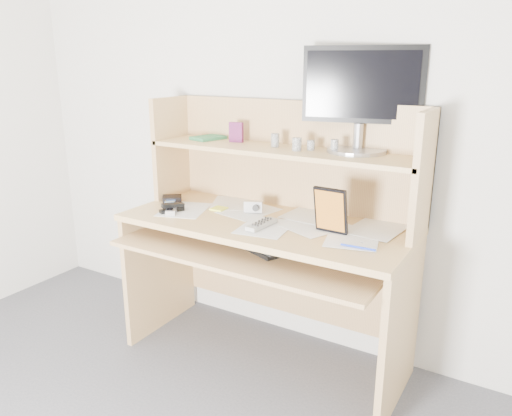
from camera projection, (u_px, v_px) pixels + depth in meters
The scene contains 19 objects.
back_wall at pixel (297, 110), 2.51m from camera, with size 3.60×0.04×2.50m, color silver.
desk at pixel (273, 227), 2.48m from camera, with size 1.40×0.70×1.30m.
paper_clutter at pixel (265, 220), 2.39m from camera, with size 1.32×0.54×0.01m, color white.
keyboard at pixel (254, 242), 2.36m from camera, with size 0.42×0.29×0.03m.
tv_remote at pixel (262, 224), 2.30m from camera, with size 0.05×0.19×0.02m, color #A2A29D.
flip_phone at pixel (171, 210), 2.50m from camera, with size 0.05×0.09×0.02m, color #A8A9AB.
stapler at pixel (172, 207), 2.53m from camera, with size 0.03×0.13×0.04m, color black.
wallet at pixel (172, 198), 2.71m from camera, with size 0.10×0.08×0.03m, color black.
sticky_note_pad at pixel (219, 209), 2.57m from camera, with size 0.07×0.07×0.01m, color #F6EB40.
digital_camera at pixel (253, 206), 2.51m from camera, with size 0.09×0.04×0.06m, color #BABABC.
game_case at pixel (331, 211), 2.18m from camera, with size 0.15×0.02×0.21m, color black.
blue_pen at pixel (358, 247), 2.03m from camera, with size 0.01×0.01×0.15m, color blue.
card_box at pixel (236, 132), 2.59m from camera, with size 0.07×0.02×0.10m, color #A41815.
shelf_book at pixel (208, 138), 2.69m from camera, with size 0.12×0.17×0.02m, color #35864F.
chip_stack_a at pixel (297, 144), 2.34m from camera, with size 0.04×0.04×0.06m, color black.
chip_stack_b at pixel (275, 140), 2.45m from camera, with size 0.04×0.04×0.07m, color white.
chip_stack_c at pixel (311, 145), 2.36m from camera, with size 0.04×0.04×0.05m, color black.
chip_stack_d at pixel (335, 146), 2.29m from camera, with size 0.04×0.04×0.06m, color white.
monitor at pixel (361, 96), 2.27m from camera, with size 0.55×0.27×0.48m.
Camera 1 is at (1.13, -0.49, 1.49)m, focal length 35.00 mm.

